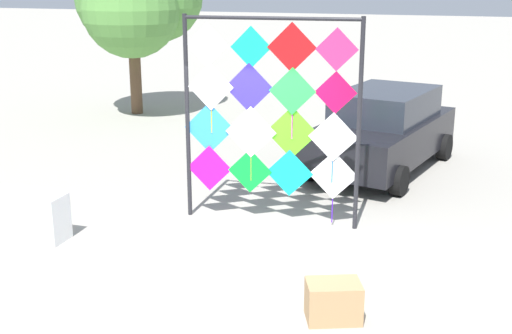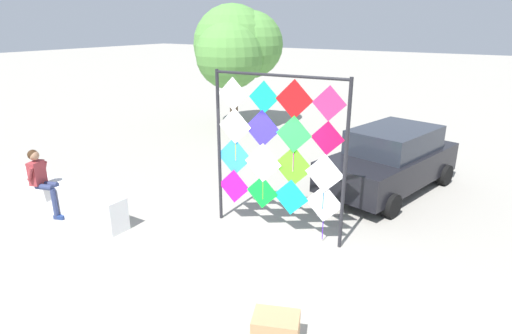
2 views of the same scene
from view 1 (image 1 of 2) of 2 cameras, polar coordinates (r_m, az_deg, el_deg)
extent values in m
plane|color=#9E998E|center=(9.84, -1.99, -7.13)|extent=(120.00, 120.00, 0.00)
cylinder|color=#232328|center=(10.84, -5.88, 4.16)|extent=(0.07, 0.07, 3.30)
cylinder|color=#232328|center=(10.29, 8.78, 3.40)|extent=(0.07, 0.07, 3.30)
cylinder|color=#232328|center=(10.26, 1.32, 12.59)|extent=(2.75, 0.27, 0.06)
cube|color=#E111AD|center=(10.93, -4.00, -0.10)|extent=(0.76, 0.07, 0.76)
cube|color=#0DEC35|center=(10.75, -0.52, -0.34)|extent=(0.72, 0.07, 0.73)
cube|color=#10CECA|center=(10.63, 2.87, -0.52)|extent=(0.76, 0.07, 0.76)
cube|color=white|center=(10.54, 6.62, -0.71)|extent=(0.78, 0.07, 0.78)
cylinder|color=#5116E5|center=(10.73, 6.52, -3.72)|extent=(0.02, 0.02, 0.40)
cube|color=#2E95F9|center=(10.78, -4.00, 3.34)|extent=(0.83, 0.08, 0.83)
cylinder|color=orange|center=(10.94, -3.93, 0.23)|extent=(0.02, 0.02, 0.39)
cube|color=white|center=(10.57, -0.45, 3.01)|extent=(0.83, 0.08, 0.83)
cylinder|color=yellow|center=(10.73, -0.43, -0.16)|extent=(0.02, 0.02, 0.39)
cube|color=#5BF320|center=(10.46, 3.08, 2.95)|extent=(0.83, 0.08, 0.83)
cylinder|color=#AB16E5|center=(10.62, 3.04, -0.18)|extent=(0.02, 0.02, 0.36)
cube|color=white|center=(10.35, 6.61, 2.55)|extent=(0.78, 0.07, 0.78)
cylinder|color=blue|center=(10.51, 6.52, -0.43)|extent=(0.02, 0.02, 0.35)
cube|color=white|center=(10.61, -3.89, 6.83)|extent=(0.75, 0.07, 0.75)
cylinder|color=yellow|center=(10.73, -3.82, 3.90)|extent=(0.02, 0.02, 0.37)
cube|color=#3429ED|center=(10.46, -0.60, 6.79)|extent=(0.78, 0.07, 0.78)
cylinder|color=yellow|center=(10.58, -0.58, 3.73)|extent=(0.02, 0.02, 0.37)
cube|color=#29D348|center=(10.30, 3.13, 6.49)|extent=(0.73, 0.07, 0.74)
cylinder|color=#E516C0|center=(10.42, 3.09, 3.45)|extent=(0.02, 0.02, 0.39)
cube|color=#EB0C47|center=(10.23, 6.82, 6.33)|extent=(0.65, 0.06, 0.65)
cylinder|color=#16E5AF|center=(10.32, 6.75, 3.86)|extent=(0.02, 0.02, 0.25)
cube|color=white|center=(10.56, -4.18, 10.35)|extent=(0.68, 0.06, 0.68)
cube|color=#12CDA0|center=(10.38, -0.44, 10.19)|extent=(0.65, 0.06, 0.65)
cube|color=red|center=(10.23, 3.08, 10.16)|extent=(0.76, 0.07, 0.76)
cylinder|color=#16E5E1|center=(10.32, 3.04, 7.06)|extent=(0.02, 0.02, 0.36)
cube|color=#E42D73|center=(10.13, 6.93, 9.94)|extent=(0.65, 0.06, 0.65)
cube|color=black|center=(13.89, 10.67, 2.43)|extent=(2.75, 4.53, 0.75)
cube|color=#282D38|center=(13.89, 11.04, 5.28)|extent=(2.10, 2.67, 0.60)
cylinder|color=black|center=(12.39, 12.11, -1.14)|extent=(0.35, 0.60, 0.56)
cylinder|color=black|center=(13.05, 4.61, 0.07)|extent=(0.35, 0.60, 0.56)
cylinder|color=black|center=(15.04, 15.78, 1.67)|extent=(0.35, 0.60, 0.56)
cylinder|color=black|center=(15.60, 9.39, 2.57)|extent=(0.35, 0.60, 0.56)
cube|color=tan|center=(7.95, 6.63, -11.31)|extent=(0.74, 0.63, 0.47)
cylinder|color=brown|center=(19.55, -10.27, 7.98)|extent=(0.33, 0.33, 2.39)
sphere|color=#569342|center=(18.63, -10.63, 13.13)|extent=(2.63, 2.63, 2.63)
camera|label=2|loc=(3.06, 38.41, 18.58)|focal=29.38mm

